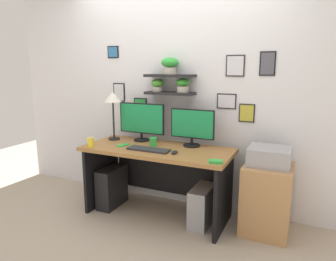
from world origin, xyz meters
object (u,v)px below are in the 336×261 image
(pen_cup, at_px, (91,143))
(computer_tower_left, at_px, (112,187))
(monitor_left, at_px, (142,120))
(coffee_mug, at_px, (153,142))
(desk_lamp, at_px, (113,101))
(scissors_tray, at_px, (216,161))
(keyboard, at_px, (149,149))
(printer, at_px, (270,156))
(computer_tower_right, at_px, (202,206))
(cell_phone, at_px, (123,145))
(monitor_right, at_px, (192,126))
(computer_mouse, at_px, (175,152))
(drawer_cabinet, at_px, (267,198))
(desk, at_px, (160,166))

(pen_cup, distance_m, computer_tower_left, 0.63)
(monitor_left, relative_size, coffee_mug, 6.16)
(desk_lamp, bearing_deg, scissors_tray, -16.12)
(keyboard, height_order, printer, printer)
(computer_tower_right, bearing_deg, coffee_mug, 174.54)
(cell_phone, distance_m, pen_cup, 0.33)
(keyboard, relative_size, scissors_tray, 3.67)
(monitor_left, xyz_separation_m, pen_cup, (-0.34, -0.49, -0.18))
(monitor_right, bearing_deg, pen_cup, -152.74)
(pen_cup, bearing_deg, desk_lamp, 87.01)
(desk_lamp, bearing_deg, monitor_right, 5.50)
(scissors_tray, distance_m, printer, 0.56)
(monitor_right, height_order, coffee_mug, monitor_right)
(printer, bearing_deg, desk_lamp, -179.85)
(cell_phone, bearing_deg, monitor_right, 45.33)
(coffee_mug, xyz_separation_m, scissors_tray, (0.77, -0.30, -0.03))
(keyboard, bearing_deg, computer_tower_left, 167.78)
(monitor_left, height_order, computer_mouse, monitor_left)
(desk_lamp, xyz_separation_m, computer_tower_left, (0.04, -0.14, -0.98))
(scissors_tray, bearing_deg, monitor_right, 130.00)
(monitor_right, relative_size, drawer_cabinet, 0.71)
(coffee_mug, bearing_deg, computer_tower_left, -172.57)
(scissors_tray, bearing_deg, pen_cup, -179.27)
(cell_phone, relative_size, drawer_cabinet, 0.21)
(computer_tower_right, bearing_deg, desk_lamp, 173.29)
(keyboard, xyz_separation_m, pen_cup, (-0.61, -0.14, 0.04))
(computer_mouse, relative_size, scissors_tray, 0.75)
(computer_mouse, bearing_deg, pen_cup, -171.49)
(monitor_left, xyz_separation_m, keyboard, (0.27, -0.35, -0.22))
(desk, distance_m, coffee_mug, 0.27)
(computer_tower_left, bearing_deg, computer_mouse, -8.28)
(desk, xyz_separation_m, scissors_tray, (0.70, -0.31, 0.22))
(drawer_cabinet, distance_m, computer_tower_left, 1.70)
(monitor_right, height_order, computer_tower_left, monitor_right)
(keyboard, bearing_deg, computer_tower_right, 13.71)
(desk, distance_m, printer, 1.13)
(keyboard, distance_m, scissors_tray, 0.74)
(pen_cup, xyz_separation_m, drawer_cabinet, (1.75, 0.40, -0.47))
(desk, height_order, cell_phone, cell_phone)
(cell_phone, relative_size, computer_tower_right, 0.35)
(desk_lamp, height_order, scissors_tray, desk_lamp)
(printer, bearing_deg, computer_tower_left, -174.99)
(cell_phone, relative_size, printer, 0.37)
(cell_phone, xyz_separation_m, computer_tower_right, (0.88, 0.07, -0.56))
(printer, height_order, computer_tower_right, printer)
(desk_lamp, distance_m, cell_phone, 0.55)
(pen_cup, bearing_deg, cell_phone, 35.70)
(keyboard, height_order, computer_mouse, computer_mouse)
(monitor_left, bearing_deg, desk, -28.27)
(cell_phone, relative_size, computer_tower_left, 0.31)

